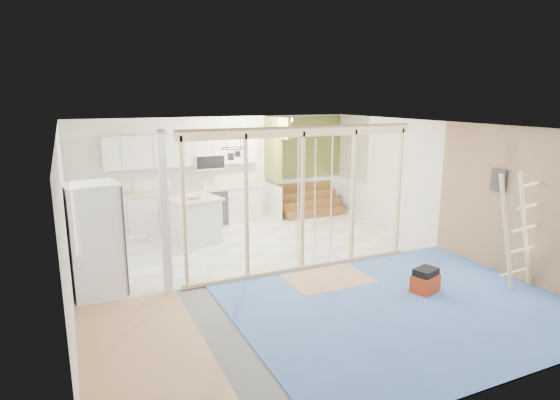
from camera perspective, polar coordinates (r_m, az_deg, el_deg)
name	(u,v)px	position (r m, az deg, el deg)	size (l,w,h in m)	color
room	(287,202)	(8.09, 0.86, -0.21)	(7.01, 8.01, 2.61)	slate
floor_overlays	(289,270)	(8.55, 1.10, -8.55)	(7.00, 8.00, 0.03)	silver
stud_frame	(274,186)	(7.93, -0.72, 1.67)	(4.66, 0.14, 2.60)	#D6BD83
base_cabinets	(159,214)	(10.95, -14.51, -1.69)	(4.45, 2.24, 0.93)	silver
upper_cabinets	(185,151)	(11.30, -11.45, 5.87)	(3.60, 0.41, 0.85)	silver
green_partition	(297,180)	(12.26, 2.13, 2.49)	(2.25, 1.51, 2.60)	olive
pot_rack	(234,151)	(9.59, -5.69, 5.96)	(0.52, 0.52, 0.72)	black
sheathing_panel	(529,207)	(8.76, 28.05, -0.72)	(0.02, 4.00, 2.60)	tan
electrical_panel	(499,180)	(9.02, 25.09, 2.20)	(0.04, 0.30, 0.40)	#38383D
ceiling_light	(286,120)	(11.21, 0.75, 9.76)	(0.32, 0.32, 0.08)	#FFEABF
fridge	(95,240)	(7.89, -21.58, -4.50)	(0.86, 0.83, 1.79)	white
island	(194,220)	(10.17, -10.50, -2.44)	(1.21, 1.21, 0.99)	silver
bowl	(195,197)	(9.93, -10.35, 0.37)	(0.27, 0.27, 0.07)	silver
soap_bottle_a	(133,187)	(11.17, -17.44, 1.58)	(0.11, 0.11, 0.28)	silver
soap_bottle_b	(205,184)	(11.28, -9.19, 1.90)	(0.09, 0.09, 0.20)	silver
toolbox	(425,281)	(7.94, 17.30, -9.41)	(0.51, 0.44, 0.40)	#B53210
ladder	(518,230)	(8.43, 27.03, -3.33)	(1.02, 0.16, 1.91)	beige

